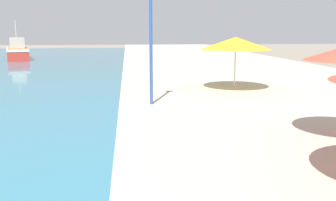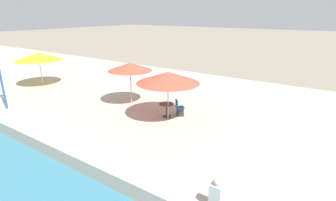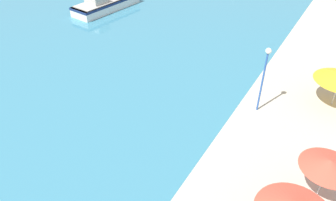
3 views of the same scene
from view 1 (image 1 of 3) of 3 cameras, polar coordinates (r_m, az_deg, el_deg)
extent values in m
cube|color=#BCB29E|center=(31.39, 7.98, 4.82)|extent=(16.00, 90.00, 0.65)
cube|color=red|center=(48.81, -21.94, 6.64)|extent=(4.60, 8.81, 1.31)
cube|color=silver|center=(48.78, -21.98, 7.26)|extent=(4.67, 8.91, 0.25)
cube|color=#99754C|center=(48.77, -22.00, 7.46)|extent=(4.23, 8.11, 0.10)
cube|color=#B7B2A8|center=(47.26, -22.02, 8.16)|extent=(2.06, 2.25, 1.18)
cylinder|color=#B7B2A8|center=(48.73, -22.13, 9.36)|extent=(0.12, 0.12, 3.14)
cylinder|color=#B7B7B7|center=(18.22, 10.15, 4.89)|extent=(0.06, 0.06, 2.06)
cone|color=yellow|center=(18.15, 10.27, 8.59)|extent=(3.36, 3.36, 0.59)
cylinder|color=#28519E|center=(14.21, -2.61, 7.78)|extent=(0.12, 0.12, 4.20)
camera|label=2|loc=(6.46, -116.90, 18.66)|focal=28.00mm
camera|label=3|loc=(12.16, 135.91, 52.66)|focal=35.00mm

